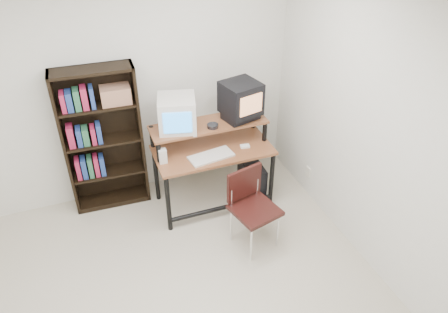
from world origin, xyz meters
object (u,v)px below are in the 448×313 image
object	(u,v)px
crt_tv	(241,98)
bookshelf	(103,137)
pc_tower	(252,178)
computer_desk	(212,151)
crt_monitor	(177,114)
school_chair	(251,201)

from	to	relation	value
crt_tv	bookshelf	world-z (taller)	bookshelf
pc_tower	bookshelf	bearing A→B (deg)	165.70
computer_desk	crt_monitor	bearing A→B (deg)	158.25
computer_desk	pc_tower	world-z (taller)	computer_desk
crt_monitor	crt_tv	bearing A→B (deg)	11.05
computer_desk	school_chair	size ratio (longest dim) A/B	1.52
pc_tower	school_chair	distance (m)	0.84
computer_desk	crt_tv	size ratio (longest dim) A/B	2.90
computer_desk	bookshelf	size ratio (longest dim) A/B	0.77
bookshelf	crt_tv	bearing A→B (deg)	-10.74
crt_monitor	pc_tower	distance (m)	1.25
computer_desk	crt_monitor	distance (m)	0.58
crt_monitor	bookshelf	distance (m)	0.87
school_chair	crt_monitor	bearing A→B (deg)	104.84
crt_monitor	crt_tv	xyz separation A→B (m)	(0.70, -0.05, 0.07)
pc_tower	bookshelf	distance (m)	1.76
computer_desk	crt_tv	bearing A→B (deg)	14.67
computer_desk	bookshelf	bearing A→B (deg)	158.52
computer_desk	crt_tv	distance (m)	0.65
crt_tv	school_chair	xyz separation A→B (m)	(-0.23, -0.83, -0.71)
bookshelf	crt_monitor	bearing A→B (deg)	-19.16
crt_tv	computer_desk	bearing A→B (deg)	-178.77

